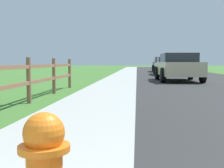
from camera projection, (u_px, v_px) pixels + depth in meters
name	position (u px, v px, depth m)	size (l,w,h in m)	color
ground_plane	(137.00, 74.00, 24.71)	(120.00, 120.00, 0.00)	#3D6F2C
road_asphalt	(177.00, 73.00, 26.41)	(7.00, 66.00, 0.01)	#2B2B2B
curb_concrete	(103.00, 73.00, 26.95)	(6.00, 66.00, 0.01)	#A7ABA6
grass_verge	(87.00, 73.00, 27.07)	(5.00, 66.00, 0.00)	#3D6F2C
rail_fence	(9.00, 80.00, 6.13)	(0.11, 11.17, 1.12)	brown
parked_suv_beige	(178.00, 67.00, 15.87)	(2.25, 4.49, 1.46)	#C6B793
parked_car_silver	(168.00, 66.00, 23.51)	(2.16, 4.95, 1.39)	#B7BABF
parked_car_black	(163.00, 64.00, 30.63)	(1.97, 4.77, 1.50)	black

